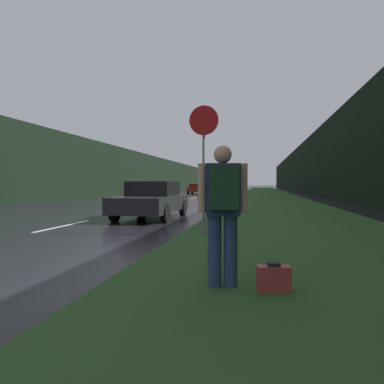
# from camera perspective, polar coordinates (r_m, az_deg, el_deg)

# --- Properties ---
(grass_verge) EXTENTS (6.00, 240.00, 0.02)m
(grass_verge) POSITION_cam_1_polar(r_m,az_deg,el_deg) (40.59, 12.47, -0.47)
(grass_verge) COLOR #26471E
(grass_verge) RESTS_ON ground_plane
(lane_stripe_b) EXTENTS (0.12, 3.00, 0.01)m
(lane_stripe_b) POSITION_cam_1_polar(r_m,az_deg,el_deg) (11.18, -20.49, -5.29)
(lane_stripe_b) COLOR silver
(lane_stripe_b) RESTS_ON ground_plane
(lane_stripe_c) EXTENTS (0.12, 3.00, 0.01)m
(lane_stripe_c) POSITION_cam_1_polar(r_m,az_deg,el_deg) (17.50, -8.42, -2.84)
(lane_stripe_c) COLOR silver
(lane_stripe_c) RESTS_ON ground_plane
(lane_stripe_d) EXTENTS (0.12, 3.00, 0.01)m
(lane_stripe_d) POSITION_cam_1_polar(r_m,az_deg,el_deg) (24.20, -2.91, -1.67)
(lane_stripe_d) COLOR silver
(lane_stripe_d) RESTS_ON ground_plane
(lane_stripe_e) EXTENTS (0.12, 3.00, 0.01)m
(lane_stripe_e) POSITION_cam_1_polar(r_m,az_deg,el_deg) (31.04, 0.20, -1.00)
(lane_stripe_e) COLOR silver
(lane_stripe_e) RESTS_ON ground_plane
(lane_stripe_f) EXTENTS (0.12, 3.00, 0.01)m
(lane_stripe_f) POSITION_cam_1_polar(r_m,az_deg,el_deg) (37.93, 2.18, -0.57)
(lane_stripe_f) COLOR silver
(lane_stripe_f) RESTS_ON ground_plane
(treeline_far_side) EXTENTS (2.00, 140.00, 5.27)m
(treeline_far_side) POSITION_cam_1_polar(r_m,az_deg,el_deg) (52.94, -6.23, 2.82)
(treeline_far_side) COLOR black
(treeline_far_side) RESTS_ON ground_plane
(treeline_near_side) EXTENTS (2.00, 140.00, 7.08)m
(treeline_near_side) POSITION_cam_1_polar(r_m,az_deg,el_deg) (51.09, 18.95, 3.82)
(treeline_near_side) COLOR black
(treeline_near_side) RESTS_ON ground_plane
(stop_sign) EXTENTS (0.73, 0.07, 3.22)m
(stop_sign) POSITION_cam_1_polar(r_m,az_deg,el_deg) (8.51, 1.98, 6.18)
(stop_sign) COLOR slate
(stop_sign) RESTS_ON ground_plane
(hitchhiker_with_backpack) EXTENTS (0.60, 0.47, 1.75)m
(hitchhiker_with_backpack) POSITION_cam_1_polar(r_m,az_deg,el_deg) (4.17, 5.17, -2.44)
(hitchhiker_with_backpack) COLOR navy
(hitchhiker_with_backpack) RESTS_ON ground_plane
(suitcase) EXTENTS (0.41, 0.23, 0.36)m
(suitcase) POSITION_cam_1_polar(r_m,az_deg,el_deg) (4.23, 13.45, -13.95)
(suitcase) COLOR #9E3333
(suitcase) RESTS_ON ground_plane
(car_passing_near) EXTENTS (1.96, 4.39, 1.37)m
(car_passing_near) POSITION_cam_1_polar(r_m,az_deg,el_deg) (12.82, -6.63, -1.30)
(car_passing_near) COLOR black
(car_passing_near) RESTS_ON ground_plane
(car_passing_far) EXTENTS (2.04, 4.27, 1.36)m
(car_passing_far) POSITION_cam_1_polar(r_m,az_deg,el_deg) (42.24, 5.72, 0.56)
(car_passing_far) COLOR black
(car_passing_far) RESTS_ON ground_plane
(car_oncoming) EXTENTS (1.92, 4.46, 1.28)m
(car_oncoming) POSITION_cam_1_polar(r_m,az_deg,el_deg) (43.70, 0.79, 0.55)
(car_oncoming) COLOR maroon
(car_oncoming) RESTS_ON ground_plane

